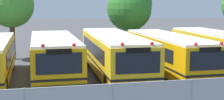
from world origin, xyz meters
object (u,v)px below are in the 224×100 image
school_bus_1 (54,56)px  school_bus_3 (168,52)px  school_bus_2 (113,53)px  school_bus_4 (221,50)px  tree_2 (131,7)px  tree_1 (13,4)px

school_bus_1 → school_bus_3: (7.12, -0.02, -0.03)m
school_bus_2 → school_bus_4: (7.26, -0.06, -0.03)m
school_bus_2 → tree_2: (3.52, 8.43, 2.66)m
tree_2 → school_bus_4: bearing=-66.2°
school_bus_1 → school_bus_4: school_bus_4 is taller
school_bus_1 → school_bus_2: school_bus_2 is taller
school_bus_1 → tree_2: (7.13, 8.50, 2.70)m
school_bus_4 → tree_2: size_ratio=1.93×
school_bus_3 → tree_1: size_ratio=1.74×
tree_1 → tree_2: size_ratio=1.02×
school_bus_3 → school_bus_4: school_bus_4 is taller
school_bus_1 → school_bus_4: (10.86, 0.01, 0.01)m
tree_2 → tree_1: bearing=-175.4°
school_bus_1 → tree_1: tree_1 is taller
school_bus_1 → school_bus_4: size_ratio=0.83×
tree_1 → tree_2: tree_1 is taller
school_bus_3 → tree_1: bearing=-38.3°
school_bus_3 → tree_2: tree_2 is taller
school_bus_4 → tree_2: 9.66m
school_bus_3 → tree_1: tree_1 is taller
school_bus_2 → tree_1: 10.35m
school_bus_3 → school_bus_1: bearing=-0.4°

